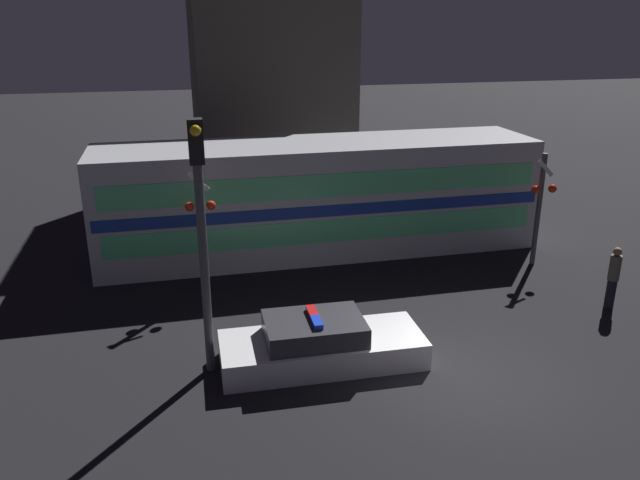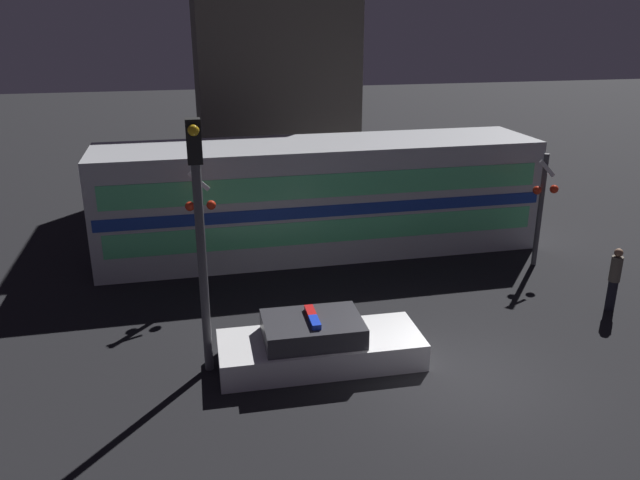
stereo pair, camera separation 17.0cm
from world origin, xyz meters
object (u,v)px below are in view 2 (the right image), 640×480
crossing_signal_near (542,204)px  traffic_light_corner (200,228)px  train (320,197)px  police_car (319,345)px  pedestrian (614,279)px

crossing_signal_near → traffic_light_corner: 11.36m
train → police_car: 7.57m
crossing_signal_near → train: bearing=155.3°
train → pedestrian: size_ratio=8.18×
pedestrian → crossing_signal_near: (-0.26, 3.36, 1.12)m
train → police_car: train is taller
police_car → traffic_light_corner: (-2.47, 0.26, 2.90)m
police_car → traffic_light_corner: bearing=175.4°
traffic_light_corner → crossing_signal_near: bearing=21.0°
crossing_signal_near → traffic_light_corner: size_ratio=0.64×
pedestrian → crossing_signal_near: size_ratio=0.49×
train → traffic_light_corner: traffic_light_corner is taller
train → police_car: size_ratio=3.08×
pedestrian → traffic_light_corner: size_ratio=0.31×
police_car → crossing_signal_near: size_ratio=1.30×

